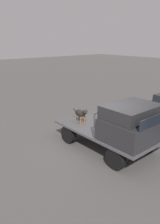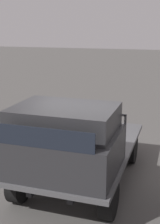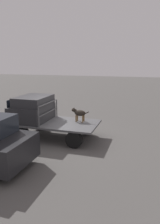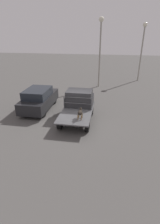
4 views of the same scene
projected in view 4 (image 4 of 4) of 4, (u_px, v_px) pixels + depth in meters
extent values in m
plane|color=#514F4C|center=(77.00, 121.00, 12.03)|extent=(80.00, 80.00, 0.00)
cylinder|color=black|center=(68.00, 109.00, 13.10)|extent=(0.69, 0.24, 0.69)
cylinder|color=black|center=(91.00, 110.00, 12.84)|extent=(0.69, 0.24, 0.69)
cylinder|color=black|center=(60.00, 124.00, 10.93)|extent=(0.69, 0.24, 0.69)
cylinder|color=black|center=(87.00, 126.00, 10.68)|extent=(0.69, 0.24, 0.69)
cube|color=black|center=(72.00, 113.00, 11.85)|extent=(3.59, 0.10, 0.18)
cube|color=black|center=(82.00, 114.00, 11.74)|extent=(3.59, 0.10, 0.18)
cube|color=#4C4C4F|center=(77.00, 112.00, 11.74)|extent=(3.90, 2.05, 0.08)
cube|color=#28282B|center=(80.00, 100.00, 12.59)|extent=(1.54, 1.93, 0.70)
cube|color=#28282B|center=(79.00, 93.00, 12.25)|extent=(1.31, 1.77, 0.43)
cube|color=black|center=(81.00, 91.00, 13.06)|extent=(0.02, 1.58, 0.32)
cube|color=#4C4C4F|center=(64.00, 103.00, 11.94)|extent=(0.04, 0.04, 0.88)
cube|color=#4C4C4F|center=(91.00, 104.00, 11.66)|extent=(0.04, 0.04, 0.88)
cube|color=#4C4C4F|center=(78.00, 98.00, 11.63)|extent=(0.04, 1.89, 0.04)
cube|color=#4C4C4F|center=(78.00, 103.00, 11.80)|extent=(0.04, 1.89, 0.04)
cylinder|color=brown|center=(79.00, 115.00, 10.79)|extent=(0.06, 0.06, 0.31)
cylinder|color=brown|center=(82.00, 115.00, 10.76)|extent=(0.06, 0.06, 0.31)
cylinder|color=brown|center=(78.00, 117.00, 10.51)|extent=(0.06, 0.06, 0.31)
cylinder|color=brown|center=(81.00, 118.00, 10.47)|extent=(0.06, 0.06, 0.31)
ellipsoid|color=black|center=(80.00, 113.00, 10.53)|extent=(0.51, 0.27, 0.27)
sphere|color=brown|center=(80.00, 112.00, 10.67)|extent=(0.12, 0.12, 0.12)
cylinder|color=black|center=(81.00, 110.00, 10.69)|extent=(0.19, 0.15, 0.19)
sphere|color=black|center=(81.00, 109.00, 10.75)|extent=(0.17, 0.17, 0.17)
cone|color=brown|center=(81.00, 109.00, 10.82)|extent=(0.10, 0.10, 0.10)
cone|color=black|center=(80.00, 108.00, 10.72)|extent=(0.06, 0.08, 0.10)
cone|color=black|center=(82.00, 108.00, 10.71)|extent=(0.06, 0.08, 0.10)
cylinder|color=black|center=(79.00, 114.00, 10.24)|extent=(0.22, 0.04, 0.15)
cylinder|color=black|center=(37.00, 99.00, 15.13)|extent=(0.60, 0.20, 0.60)
cylinder|color=black|center=(54.00, 100.00, 14.89)|extent=(0.60, 0.20, 0.60)
cylinder|color=black|center=(23.00, 111.00, 12.81)|extent=(0.60, 0.20, 0.60)
cylinder|color=black|center=(44.00, 113.00, 12.57)|extent=(0.60, 0.20, 0.60)
cube|color=black|center=(40.00, 101.00, 13.69)|extent=(4.18, 1.86, 0.83)
cube|color=#1E232B|center=(38.00, 93.00, 13.21)|extent=(2.30, 1.67, 0.60)
cylinder|color=gray|center=(100.00, 56.00, 18.40)|extent=(0.16, 0.16, 6.57)
sphere|color=silver|center=(101.00, 19.00, 16.97)|extent=(0.52, 0.52, 0.52)
cylinder|color=gray|center=(141.00, 55.00, 20.94)|extent=(0.16, 0.16, 6.21)
sphere|color=silver|center=(145.00, 25.00, 19.59)|extent=(0.51, 0.51, 0.51)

